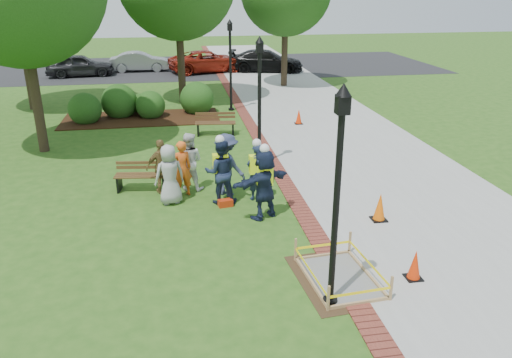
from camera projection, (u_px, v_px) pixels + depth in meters
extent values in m
plane|color=#285116|center=(244.00, 236.00, 12.22)|extent=(100.00, 100.00, 0.00)
cube|color=#9E9E99|center=(323.00, 122.00, 22.16)|extent=(6.00, 60.00, 0.02)
cube|color=maroon|center=(251.00, 125.00, 21.66)|extent=(0.50, 60.00, 0.03)
cube|color=#381E0F|center=(142.00, 118.00, 22.77)|extent=(7.00, 3.00, 0.05)
cube|color=black|center=(192.00, 67.00, 37.00)|extent=(36.00, 12.00, 0.01)
cube|color=#47331E|center=(339.00, 279.00, 10.42)|extent=(1.89, 2.44, 0.01)
cube|color=gray|center=(339.00, 278.00, 10.42)|extent=(1.35, 1.90, 0.04)
cube|color=tan|center=(339.00, 278.00, 10.41)|extent=(1.48, 2.03, 0.08)
cube|color=tan|center=(340.00, 268.00, 10.32)|extent=(1.52, 2.06, 0.55)
cube|color=yellow|center=(340.00, 267.00, 10.31)|extent=(1.46, 2.01, 0.06)
cube|color=brown|center=(141.00, 175.00, 14.75)|extent=(1.59, 0.66, 0.04)
cube|color=brown|center=(142.00, 165.00, 14.89)|extent=(1.54, 0.25, 0.25)
cube|color=black|center=(142.00, 183.00, 14.84)|extent=(1.46, 0.70, 0.45)
cube|color=brown|center=(215.00, 123.00, 20.21)|extent=(1.67, 0.64, 0.04)
cube|color=brown|center=(215.00, 115.00, 20.36)|extent=(1.63, 0.20, 0.26)
cube|color=black|center=(216.00, 129.00, 20.31)|extent=(1.53, 0.69, 0.48)
cube|color=black|center=(413.00, 278.00, 10.42)|extent=(0.34, 0.34, 0.04)
cone|color=red|center=(415.00, 264.00, 10.30)|extent=(0.27, 0.27, 0.63)
cube|color=black|center=(379.00, 220.00, 13.00)|extent=(0.39, 0.39, 0.05)
cone|color=#F76307|center=(380.00, 206.00, 12.86)|extent=(0.31, 0.31, 0.72)
cube|color=black|center=(299.00, 124.00, 21.91)|extent=(0.34, 0.34, 0.04)
cone|color=#F83207|center=(299.00, 116.00, 21.79)|extent=(0.27, 0.27, 0.63)
cube|color=red|center=(225.00, 203.00, 13.80)|extent=(0.43, 0.28, 0.20)
cylinder|color=black|center=(336.00, 214.00, 8.96)|extent=(0.12, 0.12, 3.80)
cube|color=black|center=(343.00, 105.00, 8.23)|extent=(0.22, 0.22, 0.32)
cone|color=black|center=(344.00, 89.00, 8.14)|extent=(0.28, 0.28, 0.22)
cylinder|color=black|center=(330.00, 301.00, 9.64)|extent=(0.28, 0.28, 0.10)
cylinder|color=black|center=(259.00, 110.00, 16.31)|extent=(0.12, 0.12, 3.80)
cube|color=black|center=(260.00, 48.00, 15.57)|extent=(0.22, 0.22, 0.32)
cone|color=black|center=(260.00, 39.00, 15.48)|extent=(0.28, 0.28, 0.22)
cylinder|color=black|center=(259.00, 163.00, 16.98)|extent=(0.28, 0.28, 0.10)
cylinder|color=black|center=(231.00, 71.00, 23.65)|extent=(0.12, 0.12, 3.80)
cube|color=black|center=(230.00, 27.00, 22.92)|extent=(0.22, 0.22, 0.32)
cone|color=black|center=(230.00, 21.00, 22.83)|extent=(0.28, 0.28, 0.22)
cylinder|color=black|center=(231.00, 109.00, 24.33)|extent=(0.28, 0.28, 0.10)
cylinder|color=#3D2D1E|center=(34.00, 85.00, 17.53)|extent=(0.35, 0.35, 4.89)
cylinder|color=#3D2D1E|center=(181.00, 54.00, 25.18)|extent=(0.37, 0.37, 4.92)
cylinder|color=#3D2D1E|center=(285.00, 47.00, 29.36)|extent=(0.36, 0.36, 4.52)
cylinder|color=#3D2D1E|center=(25.00, 58.00, 23.67)|extent=(0.33, 0.33, 4.90)
sphere|color=#1D4513|center=(87.00, 123.00, 22.13)|extent=(1.45, 1.45, 1.45)
sphere|color=#1D4513|center=(121.00, 117.00, 23.17)|extent=(1.64, 1.64, 1.64)
sphere|color=#1D4513|center=(151.00, 117.00, 23.02)|extent=(1.34, 1.34, 1.34)
sphere|color=#1D4513|center=(198.00, 113.00, 23.85)|extent=(1.60, 1.60, 1.60)
sphere|color=#1D4513|center=(141.00, 112.00, 23.99)|extent=(0.97, 0.97, 0.97)
imported|color=#9F9F9F|center=(170.00, 175.00, 13.75)|extent=(0.62, 0.48, 1.70)
imported|color=orange|center=(182.00, 169.00, 14.26)|extent=(0.60, 0.48, 1.65)
imported|color=silver|center=(189.00, 162.00, 14.70)|extent=(0.65, 0.53, 1.74)
imported|color=brown|center=(162.00, 167.00, 14.48)|extent=(0.58, 0.45, 1.62)
imported|color=#2E3651|center=(227.00, 165.00, 14.28)|extent=(0.68, 0.68, 1.84)
imported|color=#1C1D49|center=(264.00, 184.00, 12.86)|extent=(0.71, 0.62, 1.88)
cube|color=#D1F714|center=(264.00, 175.00, 12.76)|extent=(0.42, 0.26, 0.52)
sphere|color=white|center=(265.00, 149.00, 12.51)|extent=(0.25, 0.25, 0.25)
imported|color=#1C1F49|center=(257.00, 172.00, 14.01)|extent=(0.60, 0.46, 1.65)
cube|color=#D1F714|center=(257.00, 164.00, 13.93)|extent=(0.42, 0.26, 0.52)
sphere|color=white|center=(257.00, 143.00, 13.70)|extent=(0.25, 0.25, 0.25)
imported|color=#192A42|center=(221.00, 172.00, 13.76)|extent=(0.61, 0.41, 1.83)
cube|color=#D1F714|center=(220.00, 163.00, 13.66)|extent=(0.42, 0.26, 0.52)
sphere|color=white|center=(220.00, 140.00, 13.41)|extent=(0.25, 0.25, 0.25)
imported|color=#27272A|center=(81.00, 76.00, 33.25)|extent=(2.69, 5.11, 1.59)
imported|color=gray|center=(141.00, 71.00, 35.16)|extent=(1.95, 4.47, 1.46)
imported|color=#9E2314|center=(208.00, 72.00, 34.85)|extent=(3.31, 5.31, 1.61)
imported|color=black|center=(266.00, 71.00, 35.06)|extent=(3.34, 5.34, 1.62)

